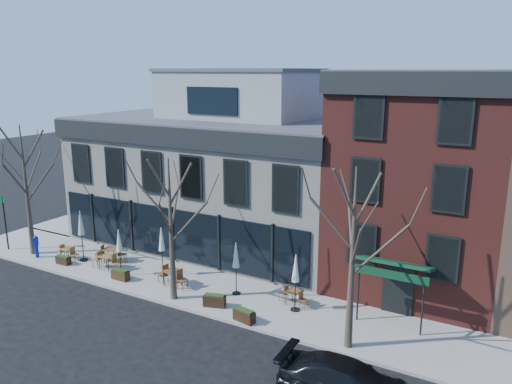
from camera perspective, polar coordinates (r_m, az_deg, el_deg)
The scene contains 25 objects.
ground at distance 30.17m, azimuth -9.20°, elevation -8.11°, with size 120.00×120.00×0.00m, color black.
sidewalk_front at distance 26.74m, azimuth -6.55°, elevation -10.80°, with size 33.50×4.70×0.15m, color gray.
sidewalk_side at distance 41.60m, azimuth -16.27°, elevation -2.24°, with size 4.50×12.00×0.15m, color gray.
corner_building at distance 32.72m, azimuth -3.91°, elevation 2.40°, with size 18.39×10.39×11.10m.
red_brick_building at distance 27.69m, azimuth 18.97°, elevation 1.52°, with size 8.20×11.78×11.18m.
tree_corner at distance 32.82m, azimuth -24.76°, elevation 0.34°, with size 3.93×3.98×7.92m.
tree_mid at distance 24.25m, azimuth -9.67°, elevation -4.10°, with size 3.50×3.55×7.04m.
tree_right at distance 20.03m, azimuth 10.97°, elevation -7.35°, with size 3.72×3.77×7.48m.
sign_pole at distance 34.79m, azimuth -26.76°, elevation -2.87°, with size 0.50×0.10×3.40m.
parked_sedan at distance 18.59m, azimuth 10.41°, elevation -20.64°, with size 2.00×4.91×1.43m, color black.
call_box at distance 32.89m, azimuth -23.82°, elevation -5.64°, with size 0.28×0.28×1.40m.
cafe_set_0 at distance 31.94m, azimuth -20.74°, elevation -6.48°, with size 1.62×0.65×0.85m.
cafe_set_1 at distance 30.74m, azimuth -16.25°, elevation -6.76°, with size 1.93×1.11×0.99m.
cafe_set_2 at distance 29.75m, azimuth -16.66°, elevation -7.50°, with size 1.92×0.85×0.99m.
cafe_set_3 at distance 26.79m, azimuth -9.52°, elevation -9.45°, with size 2.00×0.88×1.03m.
cafe_set_5 at distance 24.53m, azimuth 4.30°, elevation -11.79°, with size 1.65×0.76×0.85m.
umbrella_0 at distance 30.93m, azimuth -19.38°, elevation -3.65°, with size 0.49×0.49×3.06m.
umbrella_1 at distance 28.20m, azimuth -15.39°, elevation -5.67°, with size 0.42×0.42×2.63m.
umbrella_2 at distance 27.61m, azimuth -10.73°, elevation -5.60°, with size 0.44×0.44×2.77m.
umbrella_3 at distance 24.98m, azimuth -2.31°, elevation -7.53°, with size 0.44×0.44×2.74m.
umbrella_4 at distance 23.39m, azimuth 4.55°, elevation -9.02°, with size 0.44×0.44×2.78m.
planter_0 at distance 31.37m, azimuth -21.17°, elevation -7.25°, with size 0.92×0.41×0.51m.
planter_1 at distance 28.20m, azimuth -15.24°, elevation -9.08°, with size 1.03×0.42×0.57m.
planter_2 at distance 24.46m, azimuth -4.76°, elevation -12.25°, with size 1.14×0.72×0.59m.
planter_3 at distance 23.07m, azimuth -1.36°, elevation -13.91°, with size 1.10×0.60×0.58m.
Camera 1 is at (17.70, -21.74, 11.15)m, focal length 35.00 mm.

